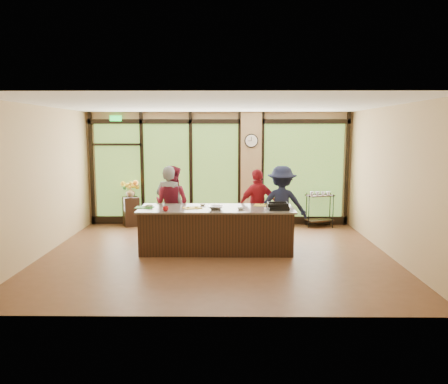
{
  "coord_description": "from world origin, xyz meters",
  "views": [
    {
      "loc": [
        0.24,
        -8.63,
        2.49
      ],
      "look_at": [
        0.16,
        0.4,
        1.24
      ],
      "focal_mm": 35.0,
      "sensor_mm": 36.0,
      "label": 1
    }
  ],
  "objects_px": {
    "island_base": "(216,230)",
    "roasting_pan": "(278,208)",
    "cook_left": "(169,205)",
    "flower_stand": "(131,211)",
    "cook_right": "(282,204)",
    "bar_cart": "(320,206)"
  },
  "relations": [
    {
      "from": "bar_cart",
      "to": "flower_stand",
      "type": "bearing_deg",
      "value": 160.92
    },
    {
      "from": "roasting_pan",
      "to": "flower_stand",
      "type": "relative_size",
      "value": 0.53
    },
    {
      "from": "cook_left",
      "to": "roasting_pan",
      "type": "distance_m",
      "value": 2.48
    },
    {
      "from": "cook_left",
      "to": "roasting_pan",
      "type": "xyz_separation_m",
      "value": [
        2.32,
        -0.89,
        0.09
      ]
    },
    {
      "from": "cook_right",
      "to": "roasting_pan",
      "type": "xyz_separation_m",
      "value": [
        -0.2,
        -0.94,
        0.09
      ]
    },
    {
      "from": "cook_left",
      "to": "cook_right",
      "type": "height_order",
      "value": "cook_left"
    },
    {
      "from": "cook_left",
      "to": "flower_stand",
      "type": "relative_size",
      "value": 2.25
    },
    {
      "from": "island_base",
      "to": "cook_right",
      "type": "relative_size",
      "value": 1.79
    },
    {
      "from": "island_base",
      "to": "cook_left",
      "type": "height_order",
      "value": "cook_left"
    },
    {
      "from": "island_base",
      "to": "bar_cart",
      "type": "xyz_separation_m",
      "value": [
        2.65,
        2.4,
        0.12
      ]
    },
    {
      "from": "cook_right",
      "to": "roasting_pan",
      "type": "height_order",
      "value": "cook_right"
    },
    {
      "from": "island_base",
      "to": "cook_left",
      "type": "distance_m",
      "value": 1.34
    },
    {
      "from": "cook_left",
      "to": "flower_stand",
      "type": "height_order",
      "value": "cook_left"
    },
    {
      "from": "cook_left",
      "to": "roasting_pan",
      "type": "bearing_deg",
      "value": 174.3
    },
    {
      "from": "cook_right",
      "to": "bar_cart",
      "type": "distance_m",
      "value": 2.08
    },
    {
      "from": "roasting_pan",
      "to": "bar_cart",
      "type": "height_order",
      "value": "roasting_pan"
    },
    {
      "from": "roasting_pan",
      "to": "cook_right",
      "type": "bearing_deg",
      "value": 70.21
    },
    {
      "from": "cook_left",
      "to": "cook_right",
      "type": "xyz_separation_m",
      "value": [
        2.51,
        0.05,
        -0.0
      ]
    },
    {
      "from": "island_base",
      "to": "roasting_pan",
      "type": "bearing_deg",
      "value": -9.37
    },
    {
      "from": "cook_left",
      "to": "bar_cart",
      "type": "height_order",
      "value": "cook_left"
    },
    {
      "from": "cook_right",
      "to": "bar_cart",
      "type": "relative_size",
      "value": 1.85
    },
    {
      "from": "bar_cart",
      "to": "cook_right",
      "type": "bearing_deg",
      "value": -144.45
    }
  ]
}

